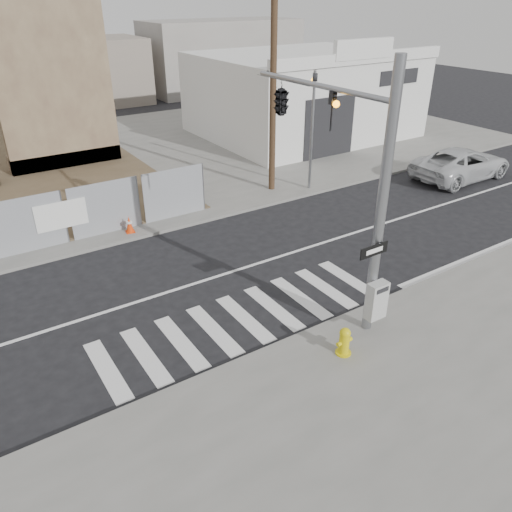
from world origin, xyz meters
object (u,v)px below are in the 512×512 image
signal_pole (312,136)px  traffic_cone_d (129,224)px  suv (462,164)px  auto_shop (302,94)px  traffic_cone_c (42,235)px  fire_hydrant (344,341)px

signal_pole → traffic_cone_d: signal_pole is taller
signal_pole → suv: signal_pole is taller
auto_shop → traffic_cone_c: (-17.73, -7.67, -2.05)m
fire_hydrant → auto_shop: bearing=50.3°
signal_pole → fire_hydrant: (-1.29, -3.26, -4.28)m
traffic_cone_c → traffic_cone_d: traffic_cone_c is taller
fire_hydrant → traffic_cone_d: 10.06m
suv → traffic_cone_c: size_ratio=7.22×
signal_pole → auto_shop: bearing=52.5°
suv → fire_hydrant: bearing=116.7°
suv → auto_shop: bearing=6.7°
signal_pole → fire_hydrant: 5.53m
signal_pole → traffic_cone_c: 10.54m
fire_hydrant → traffic_cone_d: (-1.92, 9.88, -0.07)m
auto_shop → traffic_cone_c: bearing=-156.6°
fire_hydrant → traffic_cone_d: size_ratio=1.20×
fire_hydrant → traffic_cone_c: 11.69m
signal_pole → suv: bearing=16.9°
auto_shop → fire_hydrant: size_ratio=15.61×
fire_hydrant → traffic_cone_d: fire_hydrant is taller
fire_hydrant → suv: (14.12, 7.14, 0.26)m
fire_hydrant → suv: 15.82m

